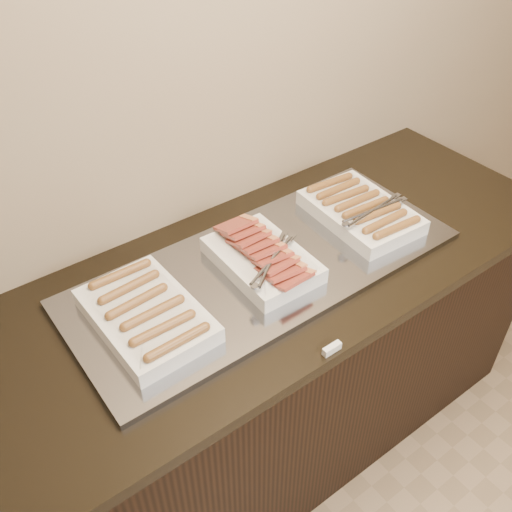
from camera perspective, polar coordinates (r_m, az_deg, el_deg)
The scene contains 6 objects.
counter at distance 2.05m, azimuth 1.11°, elevation -10.62°, with size 2.06×0.76×0.90m.
warming_tray at distance 1.72m, azimuth 0.88°, elevation -1.12°, with size 1.20×0.50×0.02m, color gray.
dish_left at distance 1.55m, azimuth -10.92°, elevation -5.75°, with size 0.26×0.38×0.07m.
dish_center at distance 1.68m, azimuth 0.67°, elevation -0.19°, with size 0.26×0.36×0.09m.
dish_right at distance 1.91m, azimuth 10.47°, elevation 4.46°, with size 0.28×0.39×0.08m.
label_holder at distance 1.50m, azimuth 7.59°, elevation -9.17°, with size 0.06×0.02×0.02m, color silver.
Camera 1 is at (-0.81, 1.10, 2.04)m, focal length 40.00 mm.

